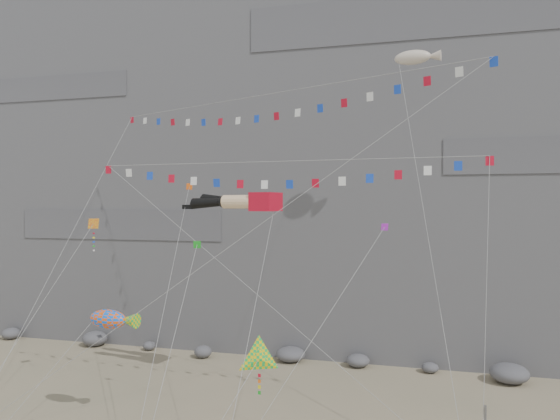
# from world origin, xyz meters

# --- Properties ---
(cliff) EXTENTS (80.00, 28.00, 50.00)m
(cliff) POSITION_xyz_m (0.00, 32.00, 25.00)
(cliff) COLOR slate
(cliff) RESTS_ON ground
(talus_boulders) EXTENTS (60.00, 3.00, 1.20)m
(talus_boulders) POSITION_xyz_m (0.00, 17.00, 0.60)
(talus_boulders) COLOR slate
(talus_boulders) RESTS_ON ground
(legs_kite) EXTENTS (9.01, 17.69, 21.19)m
(legs_kite) POSITION_xyz_m (-1.29, 7.43, 14.19)
(legs_kite) COLOR red
(legs_kite) RESTS_ON ground
(flag_banner_upper) EXTENTS (30.30, 18.14, 29.19)m
(flag_banner_upper) POSITION_xyz_m (0.45, 8.08, 21.98)
(flag_banner_upper) COLOR red
(flag_banner_upper) RESTS_ON ground
(flag_banner_lower) EXTENTS (25.39, 6.03, 21.20)m
(flag_banner_lower) POSITION_xyz_m (2.55, 3.64, 16.74)
(flag_banner_lower) COLOR red
(flag_banner_lower) RESTS_ON ground
(harlequin_kite) EXTENTS (4.69, 9.27, 15.61)m
(harlequin_kite) POSITION_xyz_m (-11.21, 3.95, 12.56)
(harlequin_kite) COLOR red
(harlequin_kite) RESTS_ON ground
(fish_windsock) EXTENTS (7.10, 5.34, 9.60)m
(fish_windsock) POSITION_xyz_m (-7.48, 0.08, 6.81)
(fish_windsock) COLOR #FC550C
(fish_windsock) RESTS_ON ground
(delta_kite) EXTENTS (3.60, 8.26, 9.49)m
(delta_kite) POSITION_xyz_m (2.91, -1.29, 5.49)
(delta_kite) COLOR yellow
(delta_kite) RESTS_ON ground
(blimp_windsock) EXTENTS (5.31, 14.74, 28.70)m
(blimp_windsock) POSITION_xyz_m (10.67, 12.05, 24.91)
(blimp_windsock) COLOR beige
(blimp_windsock) RESTS_ON ground
(small_kite_a) EXTENTS (4.64, 16.43, 22.39)m
(small_kite_a) POSITION_xyz_m (-5.95, 8.56, 15.00)
(small_kite_a) COLOR #FF6115
(small_kite_a) RESTS_ON ground
(small_kite_b) EXTENTS (7.82, 10.34, 17.52)m
(small_kite_b) POSITION_xyz_m (9.05, 4.15, 12.26)
(small_kite_b) COLOR purple
(small_kite_b) RESTS_ON ground
(small_kite_c) EXTENTS (1.61, 10.19, 14.94)m
(small_kite_c) POSITION_xyz_m (-2.38, 2.09, 11.20)
(small_kite_c) COLOR #189F20
(small_kite_c) RESTS_ON ground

